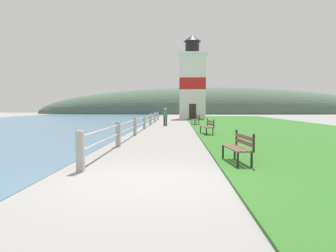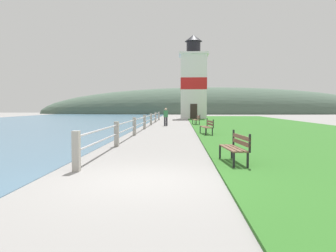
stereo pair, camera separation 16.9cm
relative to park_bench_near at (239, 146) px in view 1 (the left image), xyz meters
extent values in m
plane|color=gray|center=(-2.47, -2.15, -0.54)|extent=(160.00, 160.00, 0.00)
cube|color=#2D6623|center=(5.38, 16.88, -0.51)|extent=(12.00, 57.09, 0.06)
cube|color=#A8A399|center=(-4.22, -1.15, -0.02)|extent=(0.18, 0.18, 1.04)
cube|color=#A8A399|center=(-4.22, 4.08, -0.02)|extent=(0.18, 0.18, 1.04)
cube|color=#A8A399|center=(-4.22, 9.30, -0.02)|extent=(0.18, 0.18, 1.04)
cube|color=#A8A399|center=(-4.22, 14.52, -0.02)|extent=(0.18, 0.18, 1.04)
cube|color=#A8A399|center=(-4.22, 19.75, -0.02)|extent=(0.18, 0.18, 1.04)
cube|color=#A8A399|center=(-4.22, 24.97, -0.02)|extent=(0.18, 0.18, 1.04)
cube|color=#A8A399|center=(-4.22, 30.20, -0.02)|extent=(0.18, 0.18, 1.04)
cylinder|color=#B2B2B7|center=(-4.22, 14.52, 0.35)|extent=(0.06, 31.35, 0.06)
cylinder|color=#B2B2B7|center=(-4.22, 14.52, -0.02)|extent=(0.06, 31.35, 0.06)
cube|color=brown|center=(-0.24, -0.03, -0.07)|extent=(0.29, 1.63, 0.04)
cube|color=brown|center=(-0.09, -0.01, -0.07)|extent=(0.29, 1.63, 0.04)
cube|color=brown|center=(0.06, 0.01, -0.07)|extent=(0.29, 1.63, 0.04)
cube|color=brown|center=(0.14, 0.02, 0.25)|extent=(0.23, 1.62, 0.11)
cube|color=brown|center=(0.14, 0.02, 0.09)|extent=(0.23, 1.62, 0.11)
cube|color=black|center=(-0.19, -0.81, -0.31)|extent=(0.06, 0.06, 0.45)
cube|color=black|center=(-0.36, 0.75, -0.31)|extent=(0.06, 0.06, 0.45)
cube|color=black|center=(0.18, -0.77, -0.31)|extent=(0.06, 0.06, 0.45)
cube|color=black|center=(0.01, 0.79, -0.31)|extent=(0.06, 0.06, 0.45)
cube|color=black|center=(0.23, -0.77, 0.16)|extent=(0.06, 0.06, 0.49)
cube|color=black|center=(0.06, 0.80, 0.16)|extent=(0.06, 0.06, 0.49)
cube|color=brown|center=(-0.25, 9.61, -0.07)|extent=(0.32, 1.76, 0.04)
cube|color=brown|center=(-0.11, 9.63, -0.07)|extent=(0.32, 1.76, 0.04)
cube|color=brown|center=(0.04, 9.65, -0.07)|extent=(0.32, 1.76, 0.04)
cube|color=brown|center=(0.12, 9.66, 0.25)|extent=(0.27, 1.76, 0.11)
cube|color=brown|center=(0.12, 9.66, 0.09)|extent=(0.27, 1.76, 0.11)
cube|color=black|center=(-0.19, 8.76, -0.31)|extent=(0.06, 0.06, 0.45)
cube|color=black|center=(-0.39, 10.46, -0.31)|extent=(0.06, 0.06, 0.45)
cube|color=black|center=(0.18, 8.80, -0.31)|extent=(0.06, 0.06, 0.45)
cube|color=black|center=(-0.03, 10.50, -0.31)|extent=(0.06, 0.06, 0.45)
cube|color=black|center=(0.23, 8.81, 0.16)|extent=(0.06, 0.06, 0.49)
cube|color=black|center=(0.02, 10.51, 0.16)|extent=(0.06, 0.06, 0.49)
cube|color=brown|center=(-0.37, 19.91, -0.07)|extent=(0.28, 1.78, 0.04)
cube|color=brown|center=(-0.22, 19.93, -0.07)|extent=(0.28, 1.78, 0.04)
cube|color=brown|center=(-0.08, 19.94, -0.07)|extent=(0.28, 1.78, 0.04)
cube|color=brown|center=(0.01, 19.95, 0.25)|extent=(0.22, 1.78, 0.11)
cube|color=brown|center=(0.01, 19.95, 0.09)|extent=(0.22, 1.78, 0.11)
cube|color=black|center=(-0.33, 19.05, -0.31)|extent=(0.05, 0.05, 0.45)
cube|color=black|center=(-0.49, 20.77, -0.31)|extent=(0.05, 0.05, 0.45)
cube|color=black|center=(0.04, 19.08, -0.31)|extent=(0.05, 0.05, 0.45)
cube|color=black|center=(-0.12, 20.81, -0.31)|extent=(0.05, 0.05, 0.45)
cube|color=black|center=(0.09, 19.09, 0.16)|extent=(0.05, 0.05, 0.49)
cube|color=black|center=(-0.07, 20.81, 0.16)|extent=(0.05, 0.05, 0.49)
cube|color=white|center=(0.10, 34.88, 3.69)|extent=(3.38, 3.38, 8.45)
cube|color=red|center=(0.10, 34.88, 4.11)|extent=(3.42, 3.42, 1.52)
cube|color=white|center=(0.10, 34.88, 8.04)|extent=(3.88, 3.88, 0.25)
cylinder|color=black|center=(0.10, 34.88, 8.96)|extent=(1.86, 1.86, 1.59)
cone|color=black|center=(0.10, 34.88, 10.19)|extent=(2.32, 2.32, 0.88)
cube|color=#332823|center=(0.10, 33.17, 0.46)|extent=(0.90, 0.06, 2.00)
cylinder|color=#28282D|center=(-2.94, 18.66, -0.16)|extent=(0.14, 0.14, 0.75)
cylinder|color=#28282D|center=(-2.77, 18.67, -0.16)|extent=(0.14, 0.14, 0.75)
cube|color=#337A47|center=(-2.86, 18.67, 0.49)|extent=(0.39, 0.23, 0.56)
sphere|color=tan|center=(-2.86, 18.67, 0.89)|extent=(0.20, 0.20, 0.20)
ellipsoid|color=#475B4C|center=(5.53, 65.91, -0.54)|extent=(80.00, 16.00, 12.00)
camera|label=1|loc=(-1.74, -9.32, 1.12)|focal=35.00mm
camera|label=2|loc=(-1.57, -9.31, 1.12)|focal=35.00mm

